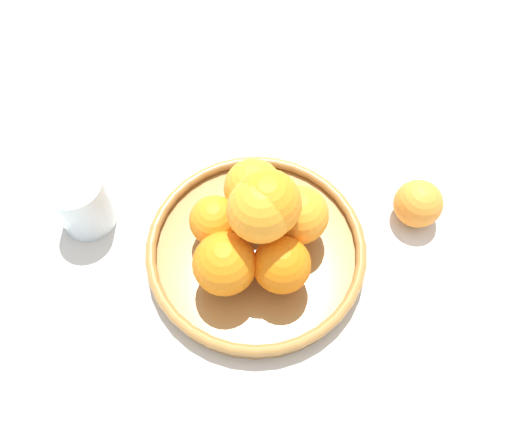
# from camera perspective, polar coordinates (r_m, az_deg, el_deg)

# --- Properties ---
(ground_plane) EXTENTS (4.00, 4.00, 0.00)m
(ground_plane) POSITION_cam_1_polar(r_m,az_deg,el_deg) (0.72, 0.00, -4.35)
(ground_plane) COLOR beige
(fruit_bowl) EXTENTS (0.31, 0.31, 0.03)m
(fruit_bowl) POSITION_cam_1_polar(r_m,az_deg,el_deg) (0.70, 0.00, -3.74)
(fruit_bowl) COLOR #A57238
(fruit_bowl) RESTS_ON ground_plane
(orange_pile) EXTENTS (0.20, 0.19, 0.15)m
(orange_pile) POSITION_cam_1_polar(r_m,az_deg,el_deg) (0.63, 0.37, -0.59)
(orange_pile) COLOR orange
(orange_pile) RESTS_ON fruit_bowl
(stray_orange) EXTENTS (0.07, 0.07, 0.07)m
(stray_orange) POSITION_cam_1_polar(r_m,az_deg,el_deg) (0.75, 18.02, 1.41)
(stray_orange) COLOR orange
(stray_orange) RESTS_ON ground_plane
(drinking_glass) EXTENTS (0.08, 0.08, 0.09)m
(drinking_glass) POSITION_cam_1_polar(r_m,az_deg,el_deg) (0.75, -19.23, 1.49)
(drinking_glass) COLOR silver
(drinking_glass) RESTS_ON ground_plane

